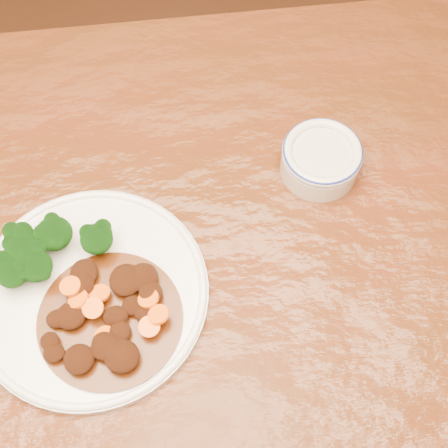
{
  "coord_description": "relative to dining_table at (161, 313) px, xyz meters",
  "views": [
    {
      "loc": [
        0.06,
        -0.28,
        1.46
      ],
      "look_at": [
        0.09,
        0.08,
        0.77
      ],
      "focal_mm": 50.0,
      "sensor_mm": 36.0,
      "label": 1
    }
  ],
  "objects": [
    {
      "name": "broccoli_florets",
      "position": [
        -0.13,
        0.05,
        0.12
      ],
      "size": [
        0.14,
        0.09,
        0.05
      ],
      "color": "#779F52",
      "rests_on": "dinner_plate"
    },
    {
      "name": "ground",
      "position": [
        -0.0,
        0.0,
        -0.67
      ],
      "size": [
        4.0,
        4.0,
        0.0
      ],
      "primitive_type": "plane",
      "color": "#422010",
      "rests_on": "ground"
    },
    {
      "name": "dinner_plate",
      "position": [
        -0.08,
        0.0,
        0.09
      ],
      "size": [
        0.28,
        0.28,
        0.02
      ],
      "rotation": [
        0.0,
        0.0,
        0.27
      ],
      "color": "white",
      "rests_on": "dining_table"
    },
    {
      "name": "dining_table",
      "position": [
        0.0,
        0.0,
        0.0
      ],
      "size": [
        1.54,
        0.97,
        0.75
      ],
      "rotation": [
        0.0,
        0.0,
        0.05
      ],
      "color": "#521F0E",
      "rests_on": "ground"
    },
    {
      "name": "mince_stew",
      "position": [
        -0.06,
        -0.03,
        0.1
      ],
      "size": [
        0.17,
        0.17,
        0.03
      ],
      "color": "#481C07",
      "rests_on": "dinner_plate"
    },
    {
      "name": "dip_bowl",
      "position": [
        0.22,
        0.16,
        0.11
      ],
      "size": [
        0.11,
        0.11,
        0.05
      ],
      "rotation": [
        0.0,
        0.0,
        -0.21
      ],
      "color": "beige",
      "rests_on": "dining_table"
    }
  ]
}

